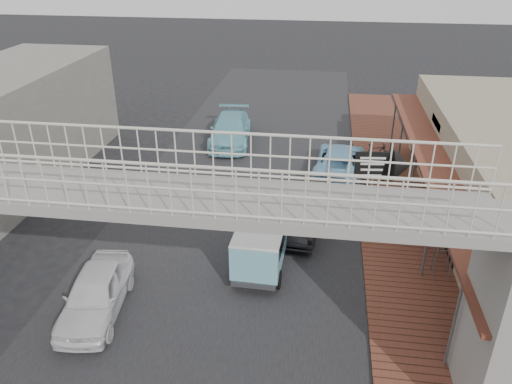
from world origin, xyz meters
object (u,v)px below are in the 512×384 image
(angkot_curb, at_px, (339,161))
(motorcycle_far, at_px, (375,154))
(angkot_van, at_px, (262,238))
(street_clock, at_px, (451,217))
(white_hatchback, at_px, (96,293))
(dark_sedan, at_px, (300,209))
(arrow_sign, at_px, (397,166))
(angkot_far, at_px, (230,130))
(motorcycle_near, at_px, (377,175))

(angkot_curb, relative_size, motorcycle_far, 2.58)
(angkot_van, height_order, street_clock, street_clock)
(white_hatchback, relative_size, motorcycle_far, 2.14)
(dark_sedan, relative_size, street_clock, 1.69)
(arrow_sign, bearing_deg, motorcycle_far, 84.59)
(angkot_far, distance_m, motorcycle_far, 8.07)
(angkot_far, bearing_deg, angkot_curb, -34.81)
(white_hatchback, height_order, angkot_van, angkot_van)
(angkot_far, relative_size, arrow_sign, 1.49)
(motorcycle_far, relative_size, arrow_sign, 0.53)
(angkot_curb, relative_size, angkot_van, 1.33)
(motorcycle_far, bearing_deg, dark_sedan, 141.10)
(angkot_curb, bearing_deg, motorcycle_near, 153.75)
(street_clock, bearing_deg, arrow_sign, 122.69)
(white_hatchback, bearing_deg, angkot_van, 26.96)
(dark_sedan, xyz_separation_m, motorcycle_far, (3.32, 6.28, -0.09))
(angkot_far, distance_m, street_clock, 14.71)
(motorcycle_near, bearing_deg, angkot_curb, 34.76)
(dark_sedan, height_order, angkot_curb, dark_sedan)
(angkot_far, relative_size, motorcycle_near, 3.39)
(angkot_van, xyz_separation_m, street_clock, (6.00, 0.17, 1.23))
(street_clock, bearing_deg, angkot_van, -176.09)
(angkot_curb, relative_size, arrow_sign, 1.38)
(angkot_van, height_order, arrow_sign, arrow_sign)
(motorcycle_near, height_order, motorcycle_far, motorcycle_far)
(angkot_curb, xyz_separation_m, arrow_sign, (1.85, -5.45, 2.23))
(angkot_van, bearing_deg, motorcycle_near, 59.85)
(motorcycle_near, bearing_deg, street_clock, 169.52)
(motorcycle_far, bearing_deg, arrow_sign, 169.73)
(angkot_far, height_order, arrow_sign, arrow_sign)
(dark_sedan, relative_size, angkot_van, 1.27)
(motorcycle_near, relative_size, motorcycle_far, 0.82)
(angkot_far, bearing_deg, motorcycle_far, -21.81)
(dark_sedan, distance_m, angkot_van, 3.14)
(angkot_van, xyz_separation_m, motorcycle_near, (4.42, 7.04, -0.60))
(angkot_curb, bearing_deg, arrow_sign, 114.23)
(white_hatchback, xyz_separation_m, dark_sedan, (5.78, 5.99, 0.07))
(angkot_curb, relative_size, motorcycle_near, 3.14)
(white_hatchback, bearing_deg, motorcycle_far, 46.77)
(angkot_far, xyz_separation_m, angkot_van, (3.27, -11.48, 0.35))
(angkot_curb, height_order, arrow_sign, arrow_sign)
(motorcycle_near, bearing_deg, angkot_far, 36.51)
(angkot_far, bearing_deg, motorcycle_near, -35.32)
(motorcycle_far, relative_size, street_clock, 0.69)
(street_clock, relative_size, arrow_sign, 0.77)
(white_hatchback, xyz_separation_m, angkot_curb, (7.34, 11.18, -0.01))
(angkot_far, height_order, angkot_van, angkot_van)
(motorcycle_near, height_order, street_clock, street_clock)
(motorcycle_near, xyz_separation_m, street_clock, (1.59, -6.87, 1.82))
(white_hatchback, distance_m, angkot_curb, 13.38)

